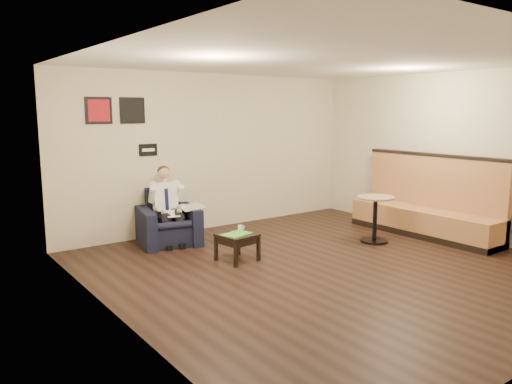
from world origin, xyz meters
TOP-DOWN VIEW (x-y plane):
  - ground at (0.00, 0.00)m, footprint 6.00×6.00m
  - wall_back at (0.00, 3.00)m, footprint 6.00×0.02m
  - wall_left at (-3.00, 0.00)m, footprint 0.02×6.00m
  - wall_right at (3.00, 0.00)m, footprint 0.02×6.00m
  - ceiling at (0.00, 0.00)m, footprint 6.00×6.00m
  - seating_sign at (-1.30, 2.98)m, footprint 0.32×0.02m
  - art_print_left at (-2.10, 2.98)m, footprint 0.42×0.03m
  - art_print_right at (-1.55, 2.98)m, footprint 0.42×0.03m
  - armchair at (-1.24, 2.42)m, footprint 1.07×1.07m
  - seated_man at (-1.26, 2.31)m, footprint 0.74×0.96m
  - lap_papers at (-1.28, 2.22)m, footprint 0.24×0.31m
  - newspaper at (-0.90, 2.26)m, footprint 0.45×0.53m
  - side_table at (-0.87, 0.99)m, footprint 0.55×0.55m
  - green_folder at (-0.89, 0.97)m, footprint 0.46×0.38m
  - coffee_mug at (-0.72, 1.12)m, footprint 0.08×0.08m
  - smartphone at (-0.84, 1.14)m, footprint 0.13×0.07m
  - banquette at (2.59, 0.32)m, footprint 0.65×2.71m
  - cafe_table at (1.56, 0.52)m, footprint 0.74×0.74m

SIDE VIEW (x-z plane):
  - ground at x=0.00m, z-range 0.00..0.00m
  - side_table at x=-0.87m, z-range 0.00..0.40m
  - cafe_table at x=1.56m, z-range 0.00..0.76m
  - smartphone at x=-0.84m, z-range 0.40..0.41m
  - green_folder at x=-0.89m, z-range 0.40..0.41m
  - armchair at x=-1.24m, z-range 0.00..0.88m
  - coffee_mug at x=-0.72m, z-range 0.40..0.48m
  - lap_papers at x=-1.28m, z-range 0.54..0.54m
  - newspaper at x=-0.90m, z-range 0.59..0.60m
  - seated_man at x=-1.26m, z-range 0.00..1.20m
  - banquette at x=2.59m, z-range 0.00..1.39m
  - wall_back at x=0.00m, z-range 0.00..2.80m
  - wall_left at x=-3.00m, z-range 0.00..2.80m
  - wall_right at x=3.00m, z-range 0.00..2.80m
  - seating_sign at x=-1.30m, z-range 1.40..1.60m
  - art_print_left at x=-2.10m, z-range 1.94..2.36m
  - art_print_right at x=-1.55m, z-range 1.94..2.36m
  - ceiling at x=0.00m, z-range 2.79..2.81m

